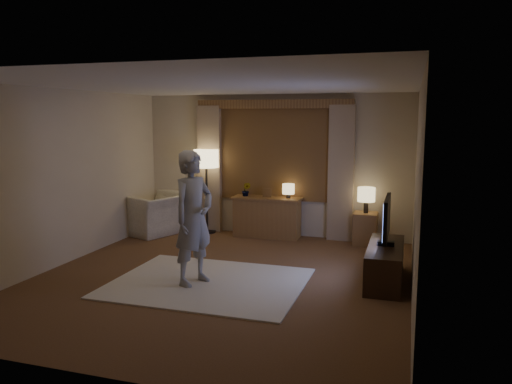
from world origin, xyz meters
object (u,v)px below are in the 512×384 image
at_px(sideboard, 267,218).
at_px(person, 194,218).
at_px(armchair, 157,214).
at_px(tv_stand, 385,264).
at_px(side_table, 365,229).

height_order(sideboard, person, person).
bearing_deg(sideboard, person, -93.64).
height_order(armchair, tv_stand, armchair).
xyz_separation_m(armchair, person, (1.91, -2.49, 0.52)).
height_order(side_table, tv_stand, side_table).
height_order(tv_stand, person, person).
bearing_deg(person, armchair, 58.20).
bearing_deg(side_table, sideboard, 178.39).
distance_m(armchair, person, 3.18).
bearing_deg(side_table, armchair, -175.93).
xyz_separation_m(tv_stand, person, (-2.39, -0.84, 0.64)).
relative_size(side_table, tv_stand, 0.40).
bearing_deg(armchair, sideboard, 120.33).
bearing_deg(armchair, tv_stand, 90.39).
distance_m(sideboard, armchair, 2.11).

